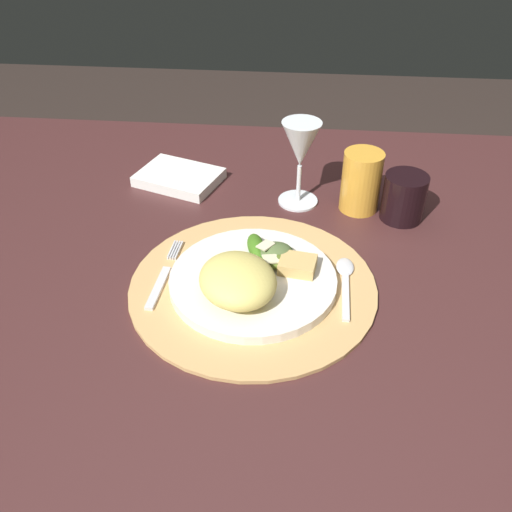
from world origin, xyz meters
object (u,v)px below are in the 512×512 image
object	(u,v)px
wine_glass	(301,148)
napkin	(179,177)
dining_table	(300,343)
fork	(163,277)
amber_tumbler	(361,181)
spoon	(345,277)
dinner_plate	(253,280)
dark_tumbler	(404,197)

from	to	relation	value
wine_glass	napkin	bearing A→B (deg)	167.29
dining_table	fork	world-z (taller)	fork
amber_tumbler	fork	bearing A→B (deg)	-142.53
fork	wine_glass	xyz separation A→B (m)	(0.19, 0.24, 0.10)
spoon	napkin	xyz separation A→B (m)	(-0.30, 0.27, 0.00)
fork	dining_table	bearing A→B (deg)	7.46
dinner_plate	wine_glass	bearing A→B (deg)	76.47
dinner_plate	napkin	size ratio (longest dim) A/B	1.66
napkin	dark_tumbler	xyz separation A→B (m)	(0.40, -0.09, 0.03)
dinner_plate	dark_tumbler	bearing A→B (deg)	41.27
amber_tumbler	dark_tumbler	xyz separation A→B (m)	(0.07, -0.02, -0.01)
dinner_plate	wine_glass	world-z (taller)	wine_glass
fork	spoon	bearing A→B (deg)	5.05
dining_table	wine_glass	distance (m)	0.33
wine_glass	amber_tumbler	world-z (taller)	wine_glass
wine_glass	dark_tumbler	world-z (taller)	wine_glass
spoon	napkin	world-z (taller)	napkin
fork	wine_glass	size ratio (longest dim) A/B	1.05
spoon	amber_tumbler	bearing A→B (deg)	81.58
dark_tumbler	fork	bearing A→B (deg)	-151.09
dinner_plate	dark_tumbler	xyz separation A→B (m)	(0.24, 0.21, 0.03)
spoon	dark_tumbler	bearing A→B (deg)	60.60
spoon	dark_tumbler	size ratio (longest dim) A/B	1.72
dark_tumbler	dinner_plate	bearing A→B (deg)	-138.73
fork	wine_glass	bearing A→B (deg)	51.30
amber_tumbler	wine_glass	bearing A→B (deg)	174.16
napkin	amber_tumbler	bearing A→B (deg)	-10.54
spoon	wine_glass	xyz separation A→B (m)	(-0.08, 0.22, 0.10)
fork	wine_glass	distance (m)	0.32
dining_table	napkin	size ratio (longest dim) A/B	9.97
amber_tumbler	dark_tumbler	bearing A→B (deg)	-18.86
dinner_plate	dining_table	bearing A→B (deg)	22.07
dinner_plate	amber_tumbler	world-z (taller)	amber_tumbler
spoon	amber_tumbler	size ratio (longest dim) A/B	1.30
dinner_plate	spoon	size ratio (longest dim) A/B	1.75
dining_table	wine_glass	bearing A→B (deg)	94.45
dining_table	spoon	size ratio (longest dim) A/B	10.52
wine_glass	amber_tumbler	distance (m)	0.12
dark_tumbler	spoon	bearing A→B (deg)	-119.40
fork	dark_tumbler	bearing A→B (deg)	28.91
wine_glass	fork	bearing A→B (deg)	-128.70
dining_table	amber_tumbler	bearing A→B (deg)	65.94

